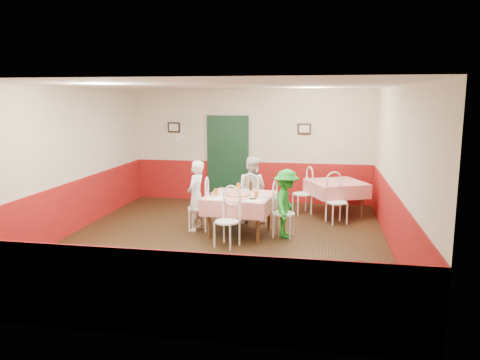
% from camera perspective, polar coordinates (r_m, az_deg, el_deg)
% --- Properties ---
extents(floor, '(7.00, 7.00, 0.00)m').
position_cam_1_polar(floor, '(8.61, -2.18, -7.54)').
color(floor, black).
rests_on(floor, ground).
extents(ceiling, '(7.00, 7.00, 0.00)m').
position_cam_1_polar(ceiling, '(8.22, -2.31, 11.42)').
color(ceiling, white).
rests_on(ceiling, back_wall).
extents(back_wall, '(6.00, 0.10, 2.80)m').
position_cam_1_polar(back_wall, '(11.72, 1.43, 4.15)').
color(back_wall, beige).
rests_on(back_wall, ground).
extents(front_wall, '(6.00, 0.10, 2.80)m').
position_cam_1_polar(front_wall, '(5.00, -10.88, -4.01)').
color(front_wall, beige).
rests_on(front_wall, ground).
extents(left_wall, '(0.10, 7.00, 2.80)m').
position_cam_1_polar(left_wall, '(9.41, -20.41, 2.07)').
color(left_wall, beige).
rests_on(left_wall, ground).
extents(right_wall, '(0.10, 7.00, 2.80)m').
position_cam_1_polar(right_wall, '(8.20, 18.69, 1.10)').
color(right_wall, beige).
rests_on(right_wall, ground).
extents(wainscot_back, '(6.00, 0.03, 1.00)m').
position_cam_1_polar(wainscot_back, '(11.83, 1.40, -0.20)').
color(wainscot_back, maroon).
rests_on(wainscot_back, ground).
extents(wainscot_front, '(6.00, 0.03, 1.00)m').
position_cam_1_polar(wainscot_front, '(5.30, -10.49, -13.46)').
color(wainscot_front, maroon).
rests_on(wainscot_front, ground).
extents(wainscot_left, '(0.03, 7.00, 1.00)m').
position_cam_1_polar(wainscot_left, '(9.56, -20.01, -3.28)').
color(wainscot_left, maroon).
rests_on(wainscot_left, ground).
extents(wainscot_right, '(0.03, 7.00, 1.00)m').
position_cam_1_polar(wainscot_right, '(8.38, 18.24, -4.99)').
color(wainscot_right, maroon).
rests_on(wainscot_right, ground).
extents(door, '(0.96, 0.06, 2.10)m').
position_cam_1_polar(door, '(11.81, -1.50, 2.48)').
color(door, black).
rests_on(door, ground).
extents(picture_left, '(0.32, 0.03, 0.26)m').
position_cam_1_polar(picture_left, '(12.10, -8.07, 6.37)').
color(picture_left, black).
rests_on(picture_left, back_wall).
extents(picture_right, '(0.32, 0.03, 0.26)m').
position_cam_1_polar(picture_right, '(11.51, 7.85, 6.20)').
color(picture_right, black).
rests_on(picture_right, back_wall).
extents(thermostat, '(0.10, 0.03, 0.10)m').
position_cam_1_polar(thermostat, '(12.09, -7.57, 4.72)').
color(thermostat, white).
rests_on(thermostat, back_wall).
extents(main_table, '(1.33, 1.33, 0.77)m').
position_cam_1_polar(main_table, '(9.04, 0.00, -4.22)').
color(main_table, red).
rests_on(main_table, ground).
extents(second_table, '(1.48, 1.48, 0.77)m').
position_cam_1_polar(second_table, '(10.68, 11.61, -2.21)').
color(second_table, red).
rests_on(second_table, ground).
extents(chair_left, '(0.46, 0.46, 0.90)m').
position_cam_1_polar(chair_left, '(9.28, -5.07, -3.40)').
color(chair_left, white).
rests_on(chair_left, ground).
extents(chair_right, '(0.46, 0.46, 0.90)m').
position_cam_1_polar(chair_right, '(8.83, 5.33, -4.10)').
color(chair_right, white).
rests_on(chair_right, ground).
extents(chair_far, '(0.45, 0.45, 0.90)m').
position_cam_1_polar(chair_far, '(9.82, 1.34, -2.62)').
color(chair_far, white).
rests_on(chair_far, ground).
extents(chair_near, '(0.54, 0.54, 0.90)m').
position_cam_1_polar(chair_near, '(8.23, -1.61, -5.11)').
color(chair_near, white).
rests_on(chair_near, ground).
extents(chair_second_a, '(0.56, 0.56, 0.90)m').
position_cam_1_polar(chair_second_a, '(10.67, 7.59, -1.69)').
color(chair_second_a, white).
rests_on(chair_second_a, ground).
extents(chair_second_b, '(0.56, 0.56, 0.90)m').
position_cam_1_polar(chair_second_b, '(9.93, 11.72, -2.69)').
color(chair_second_b, white).
rests_on(chair_second_b, ground).
extents(pizza, '(0.50, 0.50, 0.03)m').
position_cam_1_polar(pizza, '(8.92, -0.24, -1.77)').
color(pizza, '#B74723').
rests_on(pizza, main_table).
extents(plate_left, '(0.27, 0.27, 0.01)m').
position_cam_1_polar(plate_left, '(9.09, -2.45, -1.61)').
color(plate_left, white).
rests_on(plate_left, main_table).
extents(plate_right, '(0.27, 0.27, 0.01)m').
position_cam_1_polar(plate_right, '(8.85, 2.63, -1.93)').
color(plate_right, white).
rests_on(plate_right, main_table).
extents(plate_far, '(0.27, 0.27, 0.01)m').
position_cam_1_polar(plate_far, '(9.33, 0.86, -1.29)').
color(plate_far, white).
rests_on(plate_far, main_table).
extents(glass_a, '(0.09, 0.09, 0.15)m').
position_cam_1_polar(glass_a, '(8.80, -2.94, -1.56)').
color(glass_a, '#BF7219').
rests_on(glass_a, main_table).
extents(glass_b, '(0.08, 0.08, 0.13)m').
position_cam_1_polar(glass_b, '(8.62, 1.99, -1.84)').
color(glass_b, '#BF7219').
rests_on(glass_b, main_table).
extents(glass_c, '(0.08, 0.08, 0.14)m').
position_cam_1_polar(glass_c, '(9.38, -0.21, -0.84)').
color(glass_c, '#BF7219').
rests_on(glass_c, main_table).
extents(beer_bottle, '(0.07, 0.07, 0.22)m').
position_cam_1_polar(beer_bottle, '(9.26, 1.31, -0.73)').
color(beer_bottle, '#381C0A').
rests_on(beer_bottle, main_table).
extents(shaker_a, '(0.04, 0.04, 0.09)m').
position_cam_1_polar(shaker_a, '(8.67, -3.46, -1.94)').
color(shaker_a, silver).
rests_on(shaker_a, main_table).
extents(shaker_b, '(0.04, 0.04, 0.09)m').
position_cam_1_polar(shaker_b, '(8.62, -3.19, -2.00)').
color(shaker_b, silver).
rests_on(shaker_b, main_table).
extents(shaker_c, '(0.04, 0.04, 0.09)m').
position_cam_1_polar(shaker_c, '(8.76, -3.60, -1.80)').
color(shaker_c, '#B23319').
rests_on(shaker_c, main_table).
extents(menu_left, '(0.32, 0.41, 0.00)m').
position_cam_1_polar(menu_left, '(8.70, -2.89, -2.18)').
color(menu_left, white).
rests_on(menu_left, main_table).
extents(menu_right, '(0.41, 0.47, 0.00)m').
position_cam_1_polar(menu_right, '(8.50, 1.86, -2.46)').
color(menu_right, white).
rests_on(menu_right, main_table).
extents(wallet, '(0.12, 0.10, 0.02)m').
position_cam_1_polar(wallet, '(8.56, 1.52, -2.30)').
color(wallet, black).
rests_on(wallet, main_table).
extents(diner_left, '(0.40, 0.55, 1.39)m').
position_cam_1_polar(diner_left, '(9.24, -5.38, -1.92)').
color(diner_left, gray).
rests_on(diner_left, ground).
extents(diner_far, '(0.82, 0.73, 1.40)m').
position_cam_1_polar(diner_far, '(9.81, 1.42, -1.15)').
color(diner_far, gray).
rests_on(diner_far, ground).
extents(diner_right, '(0.53, 0.86, 1.29)m').
position_cam_1_polar(diner_right, '(8.78, 5.67, -2.88)').
color(diner_right, gray).
rests_on(diner_right, ground).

